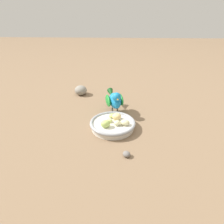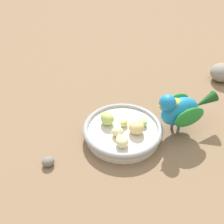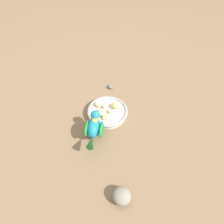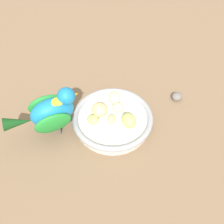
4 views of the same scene
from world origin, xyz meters
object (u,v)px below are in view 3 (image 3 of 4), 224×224
object	(u,v)px
apple_piece_2	(98,104)
apple_piece_3	(102,112)
feeding_bowl	(108,112)
pebble_0	(110,87)
rock_large	(122,196)
apple_piece_5	(105,106)
apple_piece_1	(115,106)
parrot	(94,127)
apple_piece_0	(105,117)
apple_piece_4	(110,111)

from	to	relation	value
apple_piece_2	apple_piece_3	world-z (taller)	apple_piece_3
feeding_bowl	apple_piece_3	distance (m)	0.04
apple_piece_2	pebble_0	distance (m)	0.16
apple_piece_2	rock_large	world-z (taller)	rock_large
apple_piece_3	rock_large	distance (m)	0.36
pebble_0	apple_piece_5	bearing A→B (deg)	-167.82
apple_piece_1	apple_piece_2	size ratio (longest dim) A/B	1.03
apple_piece_3	pebble_0	world-z (taller)	apple_piece_3
apple_piece_2	parrot	world-z (taller)	parrot
apple_piece_2	apple_piece_3	bearing A→B (deg)	-140.09
feeding_bowl	apple_piece_5	size ratio (longest dim) A/B	6.85
apple_piece_1	pebble_0	bearing A→B (deg)	28.98
apple_piece_1	apple_piece_3	size ratio (longest dim) A/B	1.00
feeding_bowl	rock_large	distance (m)	0.38
apple_piece_2	pebble_0	size ratio (longest dim) A/B	1.33
feeding_bowl	apple_piece_2	xyz separation A→B (m)	(0.01, 0.05, 0.02)
apple_piece_0	apple_piece_3	distance (m)	0.03
apple_piece_0	apple_piece_2	world-z (taller)	apple_piece_2
feeding_bowl	apple_piece_3	size ratio (longest dim) A/B	4.91
apple_piece_3	apple_piece_4	size ratio (longest dim) A/B	1.56
apple_piece_0	apple_piece_3	xyz separation A→B (m)	(0.02, 0.02, 0.01)
apple_piece_3	apple_piece_5	distance (m)	0.04
apple_piece_2	apple_piece_3	xyz separation A→B (m)	(-0.04, -0.03, 0.00)
apple_piece_5	rock_large	xyz separation A→B (m)	(-0.35, -0.20, -0.01)
apple_piece_0	apple_piece_3	bearing A→B (deg)	47.88
apple_piece_4	pebble_0	xyz separation A→B (m)	(0.18, 0.06, -0.02)
rock_large	apple_piece_0	bearing A→B (deg)	31.64
parrot	feeding_bowl	bearing A→B (deg)	-16.48
apple_piece_2	apple_piece_4	world-z (taller)	apple_piece_2
apple_piece_1	parrot	world-z (taller)	parrot
parrot	apple_piece_5	bearing A→B (deg)	-9.25
apple_piece_1	apple_piece_3	world-z (taller)	same
apple_piece_1	pebble_0	size ratio (longest dim) A/B	1.37
rock_large	apple_piece_2	bearing A→B (deg)	33.76
apple_piece_4	apple_piece_0	bearing A→B (deg)	169.83
apple_piece_5	apple_piece_0	bearing A→B (deg)	-159.49
apple_piece_0	parrot	bearing A→B (deg)	173.88
apple_piece_4	parrot	bearing A→B (deg)	172.58
apple_piece_3	apple_piece_5	size ratio (longest dim) A/B	1.40
feeding_bowl	parrot	distance (m)	0.14
apple_piece_0	apple_piece_5	xyz separation A→B (m)	(0.06, 0.02, 0.00)
apple_piece_2	apple_piece_5	size ratio (longest dim) A/B	1.35
apple_piece_5	parrot	bearing A→B (deg)	-174.65
feeding_bowl	apple_piece_0	bearing A→B (deg)	-173.87
apple_piece_0	apple_piece_3	size ratio (longest dim) A/B	0.69
parrot	rock_large	bearing A→B (deg)	-151.64
apple_piece_5	feeding_bowl	bearing A→B (deg)	-131.44
feeding_bowl	apple_piece_0	xyz separation A→B (m)	(-0.05, -0.00, 0.02)
apple_piece_0	apple_piece_4	world-z (taller)	same
apple_piece_4	rock_large	xyz separation A→B (m)	(-0.33, -0.17, -0.01)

